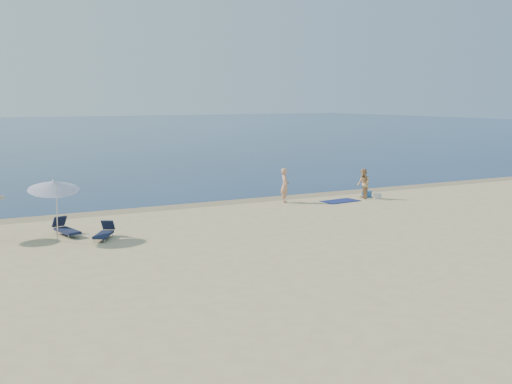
# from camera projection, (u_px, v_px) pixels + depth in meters

# --- Properties ---
(sea) EXTENTS (240.00, 160.00, 0.01)m
(sea) POSITION_uv_depth(u_px,v_px,m) (16.00, 132.00, 104.51)
(sea) COLOR #0B1F45
(sea) RESTS_ON ground
(wet_sand_strip) EXTENTS (240.00, 1.60, 0.00)m
(wet_sand_strip) POSITION_uv_depth(u_px,v_px,m) (236.00, 201.00, 34.29)
(wet_sand_strip) COLOR #847254
(wet_sand_strip) RESTS_ON ground
(person_left) EXTENTS (0.65, 0.78, 1.83)m
(person_left) POSITION_uv_depth(u_px,v_px,m) (285.00, 185.00, 33.85)
(person_left) COLOR tan
(person_left) RESTS_ON ground
(person_right) EXTENTS (0.84, 0.96, 1.66)m
(person_right) POSITION_uv_depth(u_px,v_px,m) (363.00, 184.00, 35.13)
(person_right) COLOR tan
(person_right) RESTS_ON ground
(beach_towel) EXTENTS (2.12, 1.32, 0.03)m
(beach_towel) POSITION_uv_depth(u_px,v_px,m) (340.00, 201.00, 34.33)
(beach_towel) COLOR #0F174D
(beach_towel) RESTS_ON ground
(white_bag) EXTENTS (0.39, 0.35, 0.29)m
(white_bag) POSITION_uv_depth(u_px,v_px,m) (377.00, 196.00, 35.24)
(white_bag) COLOR silver
(white_bag) RESTS_ON ground
(blue_cooler) EXTENTS (0.60, 0.52, 0.35)m
(blue_cooler) POSITION_uv_depth(u_px,v_px,m) (367.00, 194.00, 35.73)
(blue_cooler) COLOR #1D56A0
(blue_cooler) RESTS_ON ground
(umbrella_near) EXTENTS (2.10, 2.13, 2.56)m
(umbrella_near) POSITION_uv_depth(u_px,v_px,m) (53.00, 185.00, 24.63)
(umbrella_near) COLOR silver
(umbrella_near) RESTS_ON ground
(lounger_left) EXTENTS (0.88, 1.72, 0.72)m
(lounger_left) POSITION_uv_depth(u_px,v_px,m) (66.00, 229.00, 25.81)
(lounger_left) COLOR #131935
(lounger_left) RESTS_ON ground
(lounger_right) EXTENTS (1.20, 1.54, 0.66)m
(lounger_right) POSITION_uv_depth(u_px,v_px,m) (104.00, 233.00, 25.19)
(lounger_right) COLOR #131B35
(lounger_right) RESTS_ON ground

